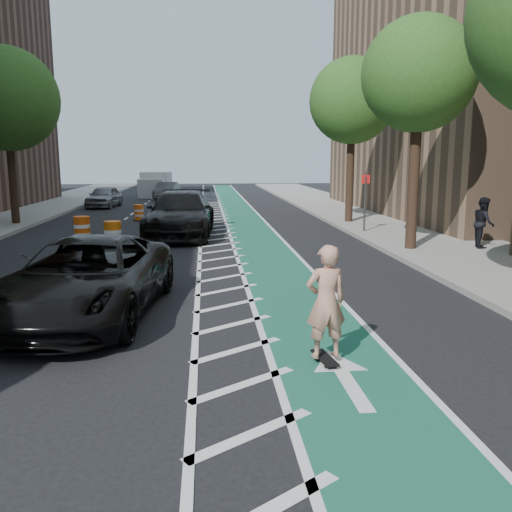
{
  "coord_description": "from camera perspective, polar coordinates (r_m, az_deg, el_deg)",
  "views": [
    {
      "loc": [
        1.02,
        -9.94,
        3.14
      ],
      "look_at": [
        2.07,
        1.32,
        1.1
      ],
      "focal_mm": 38.0,
      "sensor_mm": 36.0,
      "label": 1
    }
  ],
  "objects": [
    {
      "name": "buffer_strip",
      "position": [
        20.19,
        -3.89,
        1.27
      ],
      "size": [
        1.4,
        90.0,
        0.01
      ],
      "primitive_type": "cube",
      "color": "silver",
      "rests_on": "ground"
    },
    {
      "name": "tree_l_d",
      "position": [
        27.56,
        -25.06,
        14.78
      ],
      "size": [
        4.2,
        4.2,
        7.9
      ],
      "color": "#382619",
      "rests_on": "ground"
    },
    {
      "name": "box_truck",
      "position": [
        46.71,
        -10.54,
        7.34
      ],
      "size": [
        2.52,
        4.99,
        2.02
      ],
      "rotation": [
        0.0,
        0.0,
        -0.08
      ],
      "color": "silver",
      "rests_on": "ground"
    },
    {
      "name": "suv_far",
      "position": [
        22.36,
        -7.93,
        4.4
      ],
      "size": [
        2.92,
        6.4,
        1.82
      ],
      "primitive_type": "imported",
      "rotation": [
        0.0,
        0.0,
        -0.06
      ],
      "color": "black",
      "rests_on": "ground"
    },
    {
      "name": "bike_lane",
      "position": [
        20.28,
        0.35,
        1.34
      ],
      "size": [
        2.0,
        90.0,
        0.01
      ],
      "primitive_type": "cube",
      "color": "#195849",
      "rests_on": "ground"
    },
    {
      "name": "curb_right",
      "position": [
        21.06,
        11.39,
        1.67
      ],
      "size": [
        0.12,
        90.0,
        0.16
      ],
      "primitive_type": "cube",
      "color": "gray",
      "rests_on": "ground"
    },
    {
      "name": "barrel_b",
      "position": [
        21.28,
        -17.83,
        2.56
      ],
      "size": [
        0.75,
        0.75,
        1.02
      ],
      "color": "#D64D0B",
      "rests_on": "ground"
    },
    {
      "name": "skateboard",
      "position": [
        8.64,
        7.23,
        -10.59
      ],
      "size": [
        0.32,
        0.76,
        0.1
      ],
      "rotation": [
        0.0,
        0.0,
        0.15
      ],
      "color": "black",
      "rests_on": "ground"
    },
    {
      "name": "building_right_far",
      "position": [
        34.76,
        24.65,
        19.88
      ],
      "size": [
        14.0,
        22.0,
        19.0
      ],
      "primitive_type": "cube",
      "color": "#84664C",
      "rests_on": "ground"
    },
    {
      "name": "sign_post",
      "position": [
        22.98,
        11.4,
        5.56
      ],
      "size": [
        0.35,
        0.08,
        2.47
      ],
      "color": "#4C4C4C",
      "rests_on": "ground"
    },
    {
      "name": "ground",
      "position": [
        10.47,
        -10.74,
        -7.4
      ],
      "size": [
        120.0,
        120.0,
        0.0
      ],
      "primitive_type": "plane",
      "color": "black",
      "rests_on": "ground"
    },
    {
      "name": "barrel_a",
      "position": [
        19.4,
        -14.83,
        2.0
      ],
      "size": [
        0.74,
        0.74,
        1.01
      ],
      "color": "#DA610B",
      "rests_on": "ground"
    },
    {
      "name": "tree_r_d",
      "position": [
        26.97,
        9.86,
        15.68
      ],
      "size": [
        4.2,
        4.2,
        7.9
      ],
      "color": "#382619",
      "rests_on": "ground"
    },
    {
      "name": "car_grey",
      "position": [
        42.91,
        -9.35,
        6.79
      ],
      "size": [
        1.95,
        4.23,
        1.34
      ],
      "primitive_type": "imported",
      "rotation": [
        0.0,
        0.0,
        -0.13
      ],
      "color": "#5A5A5F",
      "rests_on": "ground"
    },
    {
      "name": "pedestrian",
      "position": [
        19.91,
        22.82,
        3.28
      ],
      "size": [
        0.87,
        0.99,
        1.71
      ],
      "primitive_type": "imported",
      "rotation": [
        0.0,
        0.0,
        1.26
      ],
      "color": "black",
      "rests_on": "sidewalk_right"
    },
    {
      "name": "car_silver",
      "position": [
        36.77,
        -15.68,
        6.04
      ],
      "size": [
        2.09,
        4.26,
        1.4
      ],
      "primitive_type": "imported",
      "rotation": [
        0.0,
        0.0,
        -0.11
      ],
      "color": "gray",
      "rests_on": "ground"
    },
    {
      "name": "suv_near",
      "position": [
        11.31,
        -17.37,
        -2.24
      ],
      "size": [
        3.27,
        5.95,
        1.58
      ],
      "primitive_type": "imported",
      "rotation": [
        0.0,
        0.0,
        -0.12
      ],
      "color": "black",
      "rests_on": "ground"
    },
    {
      "name": "tree_r_c",
      "position": [
        19.39,
        16.3,
        17.63
      ],
      "size": [
        4.2,
        4.2,
        7.9
      ],
      "color": "#382619",
      "rests_on": "ground"
    },
    {
      "name": "barrel_c",
      "position": [
        28.45,
        -12.23,
        4.44
      ],
      "size": [
        0.6,
        0.6,
        0.81
      ],
      "color": "#F7580D",
      "rests_on": "ground"
    },
    {
      "name": "sidewalk_right",
      "position": [
        21.88,
        17.55,
        1.7
      ],
      "size": [
        5.0,
        90.0,
        0.15
      ],
      "primitive_type": "cube",
      "color": "gray",
      "rests_on": "ground"
    },
    {
      "name": "skateboarder",
      "position": [
        8.36,
        7.37,
        -4.79
      ],
      "size": [
        0.7,
        0.52,
        1.77
      ],
      "primitive_type": "imported",
      "rotation": [
        0.0,
        0.0,
        3.3
      ],
      "color": "tan",
      "rests_on": "skateboard"
    }
  ]
}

